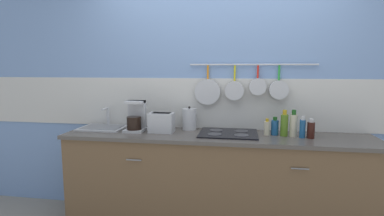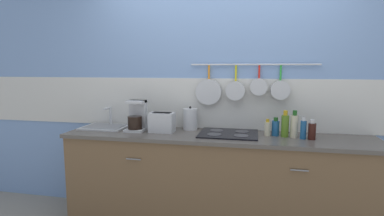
% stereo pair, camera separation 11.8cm
% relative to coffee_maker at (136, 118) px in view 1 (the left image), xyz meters
% --- Properties ---
extents(wall_back, '(7.20, 0.16, 2.60)m').
position_rel_coffee_maker_xyz_m(wall_back, '(0.80, 0.28, 0.23)').
color(wall_back, '#7293C6').
rests_on(wall_back, ground_plane).
extents(cabinet_base, '(2.83, 0.55, 0.89)m').
position_rel_coffee_maker_xyz_m(cabinet_base, '(0.80, -0.05, -0.60)').
color(cabinet_base, brown).
rests_on(cabinet_base, ground_plane).
extents(countertop, '(2.87, 0.57, 0.03)m').
position_rel_coffee_maker_xyz_m(countertop, '(0.80, -0.05, -0.14)').
color(countertop, '#4C4742').
rests_on(countertop, cabinet_base).
extents(sink_basin, '(0.45, 0.35, 0.21)m').
position_rel_coffee_maker_xyz_m(sink_basin, '(-0.37, 0.06, -0.11)').
color(sink_basin, '#B7BABF').
rests_on(sink_basin, countertop).
extents(coffee_maker, '(0.19, 0.21, 0.30)m').
position_rel_coffee_maker_xyz_m(coffee_maker, '(0.00, 0.00, 0.00)').
color(coffee_maker, '#B7BABF').
rests_on(coffee_maker, countertop).
extents(toaster, '(0.25, 0.16, 0.19)m').
position_rel_coffee_maker_xyz_m(toaster, '(0.27, -0.02, -0.03)').
color(toaster, '#B7BABF').
rests_on(toaster, countertop).
extents(kettle, '(0.14, 0.14, 0.24)m').
position_rel_coffee_maker_xyz_m(kettle, '(0.51, 0.14, -0.02)').
color(kettle, '#B7BABF').
rests_on(kettle, countertop).
extents(cooktop, '(0.54, 0.44, 0.01)m').
position_rel_coffee_maker_xyz_m(cooktop, '(0.91, 0.01, -0.12)').
color(cooktop, black).
rests_on(cooktop, countertop).
extents(bottle_cooking_wine, '(0.05, 0.05, 0.16)m').
position_rel_coffee_maker_xyz_m(bottle_cooking_wine, '(1.26, 0.02, -0.06)').
color(bottle_cooking_wine, '#BFB799').
rests_on(bottle_cooking_wine, countertop).
extents(bottle_hot_sauce, '(0.07, 0.07, 0.17)m').
position_rel_coffee_maker_xyz_m(bottle_hot_sauce, '(1.34, 0.04, -0.05)').
color(bottle_hot_sauce, navy).
rests_on(bottle_hot_sauce, countertop).
extents(bottle_dish_soap, '(0.07, 0.07, 0.24)m').
position_rel_coffee_maker_xyz_m(bottle_dish_soap, '(1.42, 0.01, -0.02)').
color(bottle_dish_soap, '#4C721E').
rests_on(bottle_dish_soap, countertop).
extents(bottle_sesame_oil, '(0.07, 0.07, 0.24)m').
position_rel_coffee_maker_xyz_m(bottle_sesame_oil, '(1.49, 0.00, -0.02)').
color(bottle_sesame_oil, '#BFB799').
rests_on(bottle_sesame_oil, countertop).
extents(bottle_vinegar, '(0.05, 0.05, 0.20)m').
position_rel_coffee_maker_xyz_m(bottle_vinegar, '(1.57, -0.04, -0.04)').
color(bottle_vinegar, navy).
rests_on(bottle_vinegar, countertop).
extents(bottle_olive_oil, '(0.07, 0.07, 0.17)m').
position_rel_coffee_maker_xyz_m(bottle_olive_oil, '(1.64, -0.04, -0.05)').
color(bottle_olive_oil, '#33140F').
rests_on(bottle_olive_oil, countertop).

